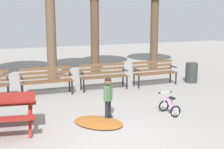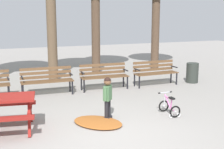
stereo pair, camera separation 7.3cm
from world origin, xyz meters
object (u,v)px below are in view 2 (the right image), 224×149
park_bench_left (47,79)px  child_standing (108,95)px  park_bench_right (104,74)px  kids_bicycle (169,107)px  trash_bin (192,73)px  park_bench_far_right (155,71)px

park_bench_left → child_standing: child_standing is taller
park_bench_right → kids_bicycle: bearing=-79.7°
trash_bin → park_bench_right: bearing=175.8°
park_bench_left → kids_bicycle: (2.48, -3.16, -0.31)m
kids_bicycle → child_standing: bearing=170.4°
park_bench_left → child_standing: bearing=-72.5°
park_bench_left → park_bench_far_right: bearing=-1.5°
park_bench_left → trash_bin: park_bench_left is taller
park_bench_far_right → trash_bin: 1.50m
park_bench_far_right → trash_bin: size_ratio=2.22×
park_bench_right → park_bench_left: bearing=179.9°
trash_bin → park_bench_left: bearing=177.3°
trash_bin → kids_bicycle: bearing=-133.9°
park_bench_far_right → trash_bin: bearing=-5.7°
park_bench_far_right → child_standing: (-2.88, -2.80, 0.09)m
park_bench_left → child_standing: 3.04m
park_bench_far_right → park_bench_left: bearing=178.5°
park_bench_right → kids_bicycle: (0.58, -3.16, -0.31)m
park_bench_right → trash_bin: size_ratio=2.23×
park_bench_far_right → trash_bin: park_bench_far_right is taller
park_bench_left → trash_bin: (5.28, -0.25, -0.15)m
park_bench_far_right → trash_bin: (1.48, -0.15, -0.15)m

